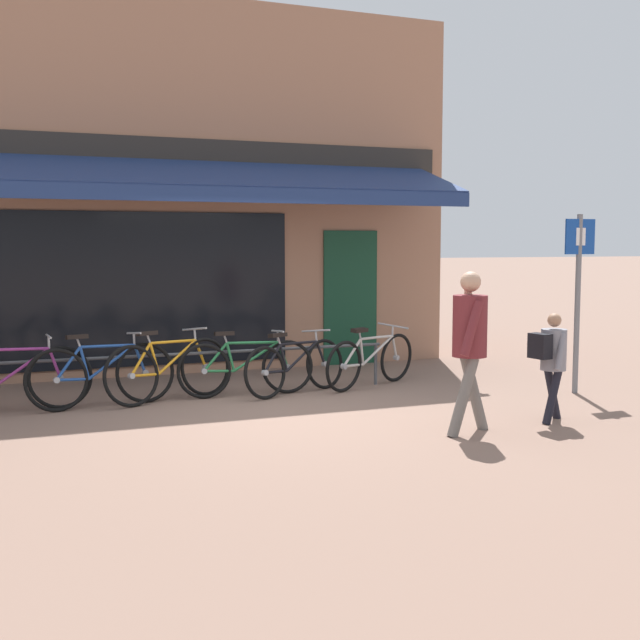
{
  "coord_description": "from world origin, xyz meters",
  "views": [
    {
      "loc": [
        -2.84,
        -8.55,
        1.92
      ],
      "look_at": [
        0.41,
        -0.23,
        1.05
      ],
      "focal_mm": 45.0,
      "sensor_mm": 36.0,
      "label": 1
    }
  ],
  "objects": [
    {
      "name": "bicycle_silver",
      "position": [
        1.62,
        1.02,
        0.36
      ],
      "size": [
        1.63,
        0.84,
        0.82
      ],
      "rotation": [
        0.07,
        0.0,
        0.45
      ],
      "color": "black",
      "rests_on": "ground_plane"
    },
    {
      "name": "bicycle_orange",
      "position": [
        -1.06,
        1.05,
        0.39
      ],
      "size": [
        1.7,
        0.84,
        0.89
      ],
      "rotation": [
        -0.12,
        0.0,
        0.38
      ],
      "color": "black",
      "rests_on": "ground_plane"
    },
    {
      "name": "ground_plane",
      "position": [
        0.0,
        0.0,
        0.0
      ],
      "size": [
        160.0,
        160.0,
        0.0
      ],
      "primitive_type": "plane",
      "color": "#846656"
    },
    {
      "name": "bicycle_green",
      "position": [
        -0.1,
        1.02,
        0.37
      ],
      "size": [
        1.75,
        0.52,
        0.83
      ],
      "rotation": [
        -0.08,
        0.0,
        -0.04
      ],
      "color": "black",
      "rests_on": "ground_plane"
    },
    {
      "name": "parking_sign",
      "position": [
        3.86,
        -0.33,
        1.4
      ],
      "size": [
        0.44,
        0.07,
        2.27
      ],
      "color": "slate",
      "rests_on": "ground_plane"
    },
    {
      "name": "bike_rack_rail",
      "position": [
        -0.63,
        1.15,
        0.49
      ],
      "size": [
        4.85,
        0.04,
        0.57
      ],
      "color": "#47494F",
      "rests_on": "ground_plane"
    },
    {
      "name": "bicycle_black",
      "position": [
        0.52,
        0.93,
        0.36
      ],
      "size": [
        1.6,
        0.83,
        0.81
      ],
      "rotation": [
        -0.11,
        0.0,
        0.4
      ],
      "color": "black",
      "rests_on": "ground_plane"
    },
    {
      "name": "pedestrian_adult",
      "position": [
        1.44,
        -1.7,
        1.0
      ],
      "size": [
        0.57,
        0.56,
        1.65
      ],
      "rotation": [
        0.0,
        0.0,
        -0.05
      ],
      "color": "slate",
      "rests_on": "ground_plane"
    },
    {
      "name": "bicycle_blue",
      "position": [
        -1.86,
        0.97,
        0.39
      ],
      "size": [
        1.76,
        0.57,
        0.88
      ],
      "rotation": [
        -0.1,
        0.0,
        0.16
      ],
      "color": "black",
      "rests_on": "ground_plane"
    },
    {
      "name": "shop_front",
      "position": [
        -0.25,
        4.49,
        2.71
      ],
      "size": [
        8.08,
        4.51,
        5.43
      ],
      "color": "#9E7056",
      "rests_on": "ground_plane"
    },
    {
      "name": "pedestrian_child",
      "position": [
        2.53,
        -1.57,
        0.73
      ],
      "size": [
        0.49,
        0.48,
        1.18
      ],
      "rotation": [
        0.0,
        0.0,
        0.17
      ],
      "color": "black",
      "rests_on": "ground_plane"
    },
    {
      "name": "bicycle_purple",
      "position": [
        -2.83,
        1.0,
        0.39
      ],
      "size": [
        1.74,
        0.52,
        0.87
      ],
      "rotation": [
        -0.03,
        0.0,
        0.05
      ],
      "color": "black",
      "rests_on": "ground_plane"
    }
  ]
}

